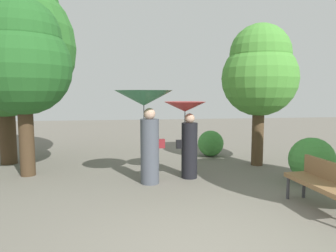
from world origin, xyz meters
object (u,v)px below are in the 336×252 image
object	(u,v)px
person_left	(146,115)
tree_mid_left	(23,58)
tree_mid_right	(260,71)
tree_near_left	(2,36)
person_right	(187,127)
park_bench	(325,182)

from	to	relation	value
person_left	tree_mid_left	xyz separation A→B (m)	(-2.81, 1.09, 1.30)
tree_mid_left	tree_mid_right	distance (m)	6.03
tree_near_left	person_left	bearing A→B (deg)	-33.95
person_left	tree_near_left	bearing A→B (deg)	56.89
tree_mid_right	person_right	bearing A→B (deg)	-155.85
tree_mid_left	tree_near_left	bearing A→B (deg)	122.90
person_left	park_bench	size ratio (longest dim) A/B	1.36
person_right	tree_mid_right	size ratio (longest dim) A/B	0.47
person_left	tree_near_left	distance (m)	4.94
park_bench	tree_mid_left	distance (m)	6.91
person_left	tree_mid_left	size ratio (longest dim) A/B	0.49
person_left	tree_mid_left	distance (m)	3.28
person_right	tree_near_left	xyz separation A→B (m)	(-4.72, 2.20, 2.35)
park_bench	tree_near_left	world-z (taller)	tree_near_left
person_right	tree_mid_right	world-z (taller)	tree_mid_right
person_left	person_right	size ratio (longest dim) A/B	1.14
park_bench	tree_near_left	bearing A→B (deg)	-127.57
person_left	person_right	world-z (taller)	person_left
tree_near_left	park_bench	bearing A→B (deg)	-34.74
tree_mid_left	tree_mid_right	bearing A→B (deg)	2.05
tree_near_left	person_right	bearing A→B (deg)	-24.99
person_right	tree_mid_right	distance (m)	2.80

